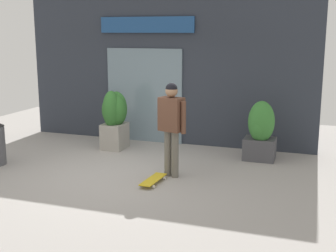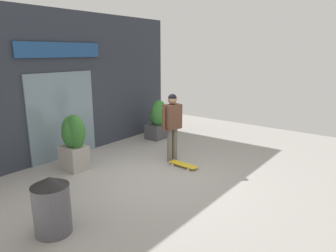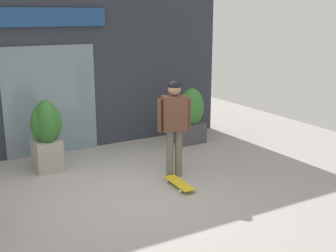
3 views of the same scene
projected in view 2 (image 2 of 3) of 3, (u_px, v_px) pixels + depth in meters
name	position (u px, v px, depth m)	size (l,w,h in m)	color
ground_plane	(152.00, 175.00, 6.89)	(12.00, 12.00, 0.00)	#9E9993
building_facade	(73.00, 85.00, 8.06)	(7.01, 0.31, 3.75)	#2D333D
skateboarder	(172.00, 121.00, 7.52)	(0.58, 0.37, 1.73)	#666056
skateboard	(183.00, 165.00, 7.34)	(0.29, 0.77, 0.08)	gold
planter_box_left	(158.00, 119.00, 9.63)	(0.64, 0.59, 1.24)	#47474C
planter_box_right	(74.00, 139.00, 7.04)	(0.57, 0.66, 1.34)	gray
trash_bin	(52.00, 205.00, 4.59)	(0.57, 0.57, 0.92)	#4C4C51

